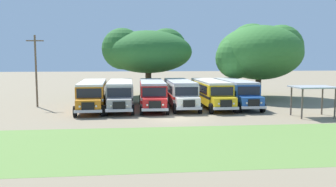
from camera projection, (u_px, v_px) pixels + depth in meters
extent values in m
plane|color=#84755B|center=(174.00, 118.00, 29.29)|extent=(220.00, 220.00, 0.00)
cube|color=olive|center=(193.00, 143.00, 20.45)|extent=(80.00, 10.25, 0.01)
cube|color=orange|center=(93.00, 94.00, 34.90)|extent=(2.89, 9.30, 2.10)
cube|color=white|center=(93.00, 95.00, 34.92)|extent=(2.92, 9.32, 0.24)
cube|color=black|center=(105.00, 88.00, 35.33)|extent=(0.38, 7.99, 0.80)
cube|color=black|center=(81.00, 89.00, 34.96)|extent=(0.38, 7.99, 0.80)
cube|color=silver|center=(93.00, 82.00, 34.78)|extent=(2.80, 9.19, 0.22)
cube|color=orange|center=(89.00, 105.00, 29.74)|extent=(2.26, 1.49, 1.05)
cube|color=black|center=(88.00, 106.00, 29.01)|extent=(1.10, 0.15, 0.70)
cube|color=#B7B7BC|center=(88.00, 111.00, 29.01)|extent=(2.41, 0.30, 0.24)
cube|color=black|center=(89.00, 93.00, 30.29)|extent=(2.20, 0.15, 0.84)
cube|color=white|center=(96.00, 90.00, 39.46)|extent=(0.90, 0.10, 1.30)
sphere|color=#EAE5C6|center=(96.00, 106.00, 29.06)|extent=(0.20, 0.20, 0.20)
sphere|color=#EAE5C6|center=(80.00, 107.00, 28.86)|extent=(0.20, 0.20, 0.20)
cylinder|color=black|center=(103.00, 111.00, 30.07)|extent=(0.32, 1.01, 1.00)
cylinder|color=black|center=(75.00, 111.00, 29.72)|extent=(0.32, 1.01, 1.00)
cylinder|color=black|center=(106.00, 100.00, 38.14)|extent=(0.32, 1.01, 1.00)
cylinder|color=black|center=(84.00, 100.00, 37.78)|extent=(0.32, 1.01, 1.00)
cube|color=#9E9993|center=(121.00, 93.00, 35.40)|extent=(2.61, 9.23, 2.10)
cube|color=#282828|center=(121.00, 95.00, 35.42)|extent=(2.64, 9.25, 0.24)
cube|color=black|center=(133.00, 88.00, 35.79)|extent=(0.14, 8.00, 0.80)
cube|color=black|center=(108.00, 88.00, 35.50)|extent=(0.14, 8.00, 0.80)
cube|color=beige|center=(120.00, 82.00, 35.28)|extent=(2.53, 9.13, 0.22)
cube|color=#9E9993|center=(119.00, 105.00, 30.22)|extent=(2.22, 1.43, 1.05)
cube|color=black|center=(119.00, 106.00, 29.49)|extent=(1.10, 0.11, 0.70)
cube|color=#B7B7BC|center=(119.00, 110.00, 29.49)|extent=(2.40, 0.23, 0.24)
cube|color=black|center=(119.00, 93.00, 30.78)|extent=(2.20, 0.09, 0.84)
cube|color=#282828|center=(121.00, 90.00, 39.98)|extent=(0.90, 0.07, 1.30)
sphere|color=#EAE5C6|center=(127.00, 106.00, 29.52)|extent=(0.20, 0.20, 0.20)
sphere|color=#EAE5C6|center=(111.00, 106.00, 29.35)|extent=(0.20, 0.20, 0.20)
cylinder|color=black|center=(133.00, 110.00, 30.51)|extent=(0.29, 1.00, 1.00)
cylinder|color=black|center=(106.00, 111.00, 30.23)|extent=(0.29, 1.00, 1.00)
cylinder|color=black|center=(132.00, 99.00, 38.61)|extent=(0.29, 1.00, 1.00)
cylinder|color=black|center=(111.00, 100.00, 38.33)|extent=(0.29, 1.00, 1.00)
cube|color=red|center=(152.00, 93.00, 35.87)|extent=(2.65, 9.24, 2.10)
cube|color=white|center=(152.00, 94.00, 35.88)|extent=(2.68, 9.26, 0.24)
cube|color=black|center=(164.00, 88.00, 36.23)|extent=(0.17, 8.00, 0.80)
cube|color=black|center=(140.00, 88.00, 36.00)|extent=(0.17, 8.00, 0.80)
cube|color=#B2B2B7|center=(152.00, 82.00, 35.75)|extent=(2.57, 9.14, 0.22)
cube|color=red|center=(155.00, 104.00, 30.67)|extent=(2.22, 1.44, 1.05)
cube|color=black|center=(155.00, 105.00, 29.94)|extent=(1.10, 0.12, 0.70)
cube|color=#B7B7BC|center=(155.00, 110.00, 29.94)|extent=(2.40, 0.24, 0.24)
cube|color=black|center=(154.00, 92.00, 31.23)|extent=(2.20, 0.10, 0.84)
cube|color=white|center=(150.00, 90.00, 40.46)|extent=(0.90, 0.07, 1.30)
sphere|color=#EAE5C6|center=(163.00, 105.00, 29.95)|extent=(0.20, 0.20, 0.20)
sphere|color=#EAE5C6|center=(147.00, 105.00, 29.82)|extent=(0.20, 0.20, 0.20)
cylinder|color=black|center=(168.00, 109.00, 30.93)|extent=(0.30, 1.00, 1.00)
cylinder|color=black|center=(141.00, 110.00, 30.72)|extent=(0.30, 1.00, 1.00)
cylinder|color=black|center=(161.00, 99.00, 39.05)|extent=(0.30, 1.00, 1.00)
cylinder|color=black|center=(141.00, 99.00, 38.84)|extent=(0.30, 1.00, 1.00)
cube|color=silver|center=(180.00, 92.00, 36.58)|extent=(2.55, 9.21, 2.10)
cube|color=red|center=(180.00, 93.00, 36.60)|extent=(2.58, 9.23, 0.24)
cube|color=black|center=(191.00, 87.00, 36.97)|extent=(0.08, 8.00, 0.80)
cube|color=black|center=(168.00, 87.00, 36.69)|extent=(0.08, 8.00, 0.80)
cube|color=#B2B2B7|center=(180.00, 81.00, 36.46)|extent=(2.47, 9.11, 0.22)
cube|color=silver|center=(188.00, 103.00, 31.40)|extent=(2.21, 1.41, 1.05)
cube|color=black|center=(189.00, 104.00, 30.66)|extent=(1.10, 0.11, 0.70)
cube|color=#B7B7BC|center=(189.00, 109.00, 30.67)|extent=(2.40, 0.21, 0.24)
cube|color=black|center=(187.00, 91.00, 31.96)|extent=(2.20, 0.07, 0.84)
cube|color=red|center=(174.00, 89.00, 41.16)|extent=(0.90, 0.06, 1.30)
sphere|color=#EAE5C6|center=(197.00, 104.00, 30.69)|extent=(0.20, 0.20, 0.20)
sphere|color=#EAE5C6|center=(182.00, 104.00, 30.54)|extent=(0.20, 0.20, 0.20)
cylinder|color=black|center=(200.00, 108.00, 31.68)|extent=(0.29, 1.00, 1.00)
cylinder|color=black|center=(175.00, 109.00, 31.42)|extent=(0.29, 1.00, 1.00)
cylinder|color=black|center=(186.00, 98.00, 39.79)|extent=(0.29, 1.00, 1.00)
cylinder|color=black|center=(166.00, 98.00, 39.52)|extent=(0.29, 1.00, 1.00)
cube|color=yellow|center=(210.00, 92.00, 36.64)|extent=(2.64, 9.24, 2.10)
cube|color=black|center=(210.00, 93.00, 36.65)|extent=(2.67, 9.26, 0.24)
cube|color=black|center=(221.00, 87.00, 37.03)|extent=(0.17, 8.00, 0.80)
cube|color=black|center=(198.00, 87.00, 36.73)|extent=(0.17, 8.00, 0.80)
cube|color=beige|center=(210.00, 81.00, 36.52)|extent=(2.56, 9.14, 0.22)
cube|color=yellow|center=(224.00, 103.00, 31.46)|extent=(2.22, 1.43, 1.05)
cube|color=black|center=(226.00, 104.00, 30.72)|extent=(1.10, 0.12, 0.70)
cube|color=#B7B7BC|center=(226.00, 108.00, 30.73)|extent=(2.40, 0.24, 0.24)
cube|color=black|center=(222.00, 91.00, 32.01)|extent=(2.20, 0.09, 0.84)
cube|color=black|center=(201.00, 89.00, 41.21)|extent=(0.90, 0.07, 1.30)
sphere|color=#EAE5C6|center=(234.00, 104.00, 30.76)|extent=(0.20, 0.20, 0.20)
sphere|color=#EAE5C6|center=(219.00, 104.00, 30.59)|extent=(0.20, 0.20, 0.20)
cylinder|color=black|center=(236.00, 108.00, 31.75)|extent=(0.30, 1.00, 1.00)
cylinder|color=black|center=(211.00, 109.00, 31.47)|extent=(0.30, 1.00, 1.00)
cylinder|color=black|center=(214.00, 98.00, 39.85)|extent=(0.30, 1.00, 1.00)
cylinder|color=black|center=(194.00, 98.00, 39.56)|extent=(0.30, 1.00, 1.00)
cube|color=#23519E|center=(234.00, 91.00, 37.21)|extent=(2.54, 9.21, 2.10)
cube|color=silver|center=(234.00, 93.00, 37.22)|extent=(2.57, 9.23, 0.24)
cube|color=black|center=(245.00, 87.00, 37.59)|extent=(0.07, 8.00, 0.80)
cube|color=black|center=(222.00, 87.00, 37.31)|extent=(0.07, 8.00, 0.80)
cube|color=#B2B2B7|center=(234.00, 81.00, 37.09)|extent=(2.46, 9.11, 0.22)
cube|color=#23519E|center=(251.00, 102.00, 32.02)|extent=(2.21, 1.41, 1.05)
cube|color=black|center=(254.00, 103.00, 31.29)|extent=(1.10, 0.10, 0.70)
cube|color=#B7B7BC|center=(254.00, 108.00, 31.29)|extent=(2.40, 0.21, 0.24)
cube|color=black|center=(249.00, 91.00, 32.58)|extent=(2.20, 0.07, 0.84)
cube|color=silver|center=(223.00, 89.00, 41.79)|extent=(0.90, 0.06, 1.30)
sphere|color=#EAE5C6|center=(261.00, 103.00, 31.31)|extent=(0.20, 0.20, 0.20)
sphere|color=#EAE5C6|center=(247.00, 103.00, 31.16)|extent=(0.20, 0.20, 0.20)
cylinder|color=black|center=(263.00, 107.00, 32.31)|extent=(0.28, 1.00, 1.00)
cylinder|color=black|center=(238.00, 108.00, 32.04)|extent=(0.28, 1.00, 1.00)
cylinder|color=black|center=(236.00, 98.00, 40.41)|extent=(0.28, 1.00, 1.00)
cylinder|color=black|center=(217.00, 98.00, 40.15)|extent=(0.28, 1.00, 1.00)
cylinder|color=brown|center=(148.00, 82.00, 45.90)|extent=(0.82, 0.82, 3.92)
ellipsoid|color=#286028|center=(148.00, 52.00, 45.48)|extent=(11.84, 11.89, 5.73)
sphere|color=#286028|center=(166.00, 49.00, 46.78)|extent=(5.63, 5.63, 5.63)
sphere|color=#286028|center=(123.00, 49.00, 44.03)|extent=(5.43, 5.43, 5.43)
sphere|color=#286028|center=(147.00, 53.00, 48.30)|extent=(5.58, 5.58, 5.58)
cylinder|color=brown|center=(258.00, 86.00, 44.01)|extent=(0.74, 0.74, 3.31)
ellipsoid|color=#33702D|center=(259.00, 53.00, 43.57)|extent=(10.78, 11.85, 7.02)
sphere|color=#33702D|center=(280.00, 48.00, 45.31)|extent=(6.17, 6.17, 6.17)
sphere|color=#33702D|center=(236.00, 58.00, 42.25)|extent=(5.21, 5.21, 5.21)
sphere|color=#33702D|center=(251.00, 47.00, 46.38)|extent=(6.55, 6.55, 6.55)
cylinder|color=brown|center=(36.00, 71.00, 35.60)|extent=(0.20, 0.20, 7.63)
cube|color=brown|center=(35.00, 41.00, 35.27)|extent=(1.80, 0.12, 0.12)
cylinder|color=brown|center=(335.00, 103.00, 28.99)|extent=(0.14, 0.14, 2.60)
cylinder|color=brown|center=(302.00, 104.00, 28.67)|extent=(0.14, 0.14, 2.60)
cylinder|color=brown|center=(322.00, 101.00, 30.97)|extent=(0.14, 0.14, 2.60)
cylinder|color=brown|center=(291.00, 101.00, 30.65)|extent=(0.14, 0.14, 2.60)
cube|color=#9EA3A8|center=(313.00, 87.00, 29.68)|extent=(3.60, 2.60, 0.12)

